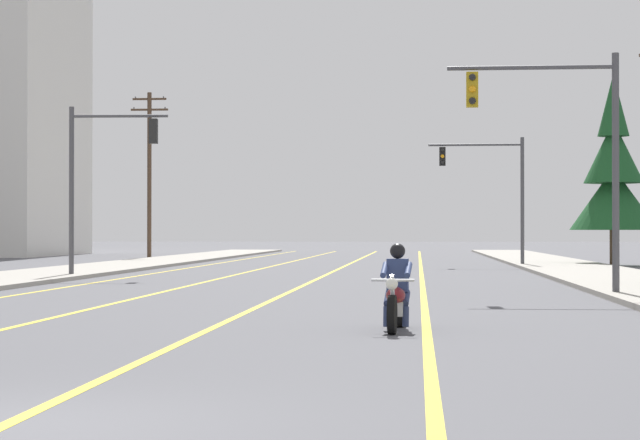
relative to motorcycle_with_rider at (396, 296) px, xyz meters
name	(u,v)px	position (x,y,z in m)	size (l,w,h in m)	color
lane_stripe_center	(339,269)	(-3.16, 34.57, -0.58)	(0.16, 100.00, 0.01)	yellow
lane_stripe_left	(263,268)	(-6.64, 34.57, -0.58)	(0.16, 100.00, 0.01)	yellow
lane_stripe_right	(421,269)	(0.50, 34.57, -0.58)	(0.16, 100.00, 0.01)	yellow
lane_stripe_far_left	(187,268)	(-10.13, 34.57, -0.58)	(0.16, 100.00, 0.01)	yellow
sidewalk_kerb_right	(586,271)	(7.14, 29.57, -0.52)	(4.40, 110.00, 0.14)	#9E998E
sidewalk_kerb_left	(83,270)	(-13.53, 29.57, -0.52)	(4.40, 110.00, 0.14)	#9E998E
motorcycle_with_rider	(396,296)	(0.00, 0.00, 0.00)	(0.70, 2.19, 1.46)	black
traffic_signal_near_right	(567,137)	(4.15, 10.97, 3.48)	(4.34, 0.37, 6.20)	#47474C
traffic_signal_near_left	(98,167)	(-11.17, 23.02, 3.43)	(3.61, 0.41, 6.20)	#47474C
traffic_signal_mid_right	(495,182)	(4.07, 38.75, 3.49)	(4.57, 0.37, 6.20)	#47474C
utility_pole_left_far	(149,170)	(-15.97, 53.15, 4.88)	(2.30, 0.26, 10.18)	#4C3828
conifer_tree_right_verge_far	(613,178)	(9.99, 40.79, 3.76)	(4.30, 4.30, 9.47)	#4C3828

